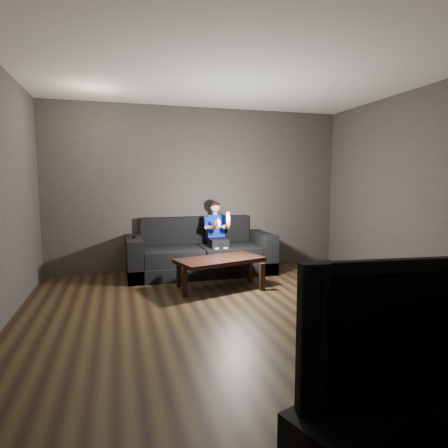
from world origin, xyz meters
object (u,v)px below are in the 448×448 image
object	(u,v)px
child	(217,229)
media_console	(396,429)
coffee_table	(220,262)
sofa	(200,255)

from	to	relation	value
child	media_console	xyz separation A→B (m)	(-0.20, -4.31, -0.48)
coffee_table	media_console	xyz separation A→B (m)	(-0.01, -3.42, -0.14)
child	media_console	bearing A→B (deg)	-92.60
sofa	child	size ratio (longest dim) A/B	2.29
sofa	media_console	size ratio (longest dim) A/B	1.78
child	coffee_table	bearing A→B (deg)	-102.06
sofa	coffee_table	world-z (taller)	sofa
child	coffee_table	size ratio (longest dim) A/B	0.78
child	media_console	world-z (taller)	child
sofa	child	bearing A→B (deg)	-15.44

